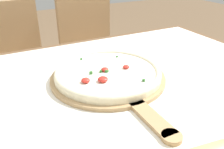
{
  "coord_description": "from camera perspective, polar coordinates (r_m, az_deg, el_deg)",
  "views": [
    {
      "loc": [
        -0.3,
        -0.56,
        1.15
      ],
      "look_at": [
        0.01,
        0.04,
        0.8
      ],
      "focal_mm": 38.0,
      "sensor_mm": 36.0,
      "label": 1
    }
  ],
  "objects": [
    {
      "name": "towel_cloth",
      "position": [
        0.74,
        0.74,
        -3.76
      ],
      "size": [
        1.31,
        0.92,
        0.0
      ],
      "color": "white",
      "rests_on": "dining_table"
    },
    {
      "name": "chair_left",
      "position": [
        1.56,
        -22.34,
        1.59
      ],
      "size": [
        0.41,
        0.41,
        0.91
      ],
      "rotation": [
        0.0,
        0.0,
        0.02
      ],
      "color": "tan",
      "rests_on": "ground_plane"
    },
    {
      "name": "pizza_peel",
      "position": [
        0.79,
        -0.44,
        -1.16
      ],
      "size": [
        0.38,
        0.55,
        0.01
      ],
      "color": "tan",
      "rests_on": "towel_cloth"
    },
    {
      "name": "dining_table",
      "position": [
        0.8,
        0.7,
        -10.05
      ],
      "size": [
        1.39,
        1.0,
        0.76
      ],
      "color": "brown",
      "rests_on": "ground_plane"
    },
    {
      "name": "pizza",
      "position": [
        0.79,
        -1.0,
        0.54
      ],
      "size": [
        0.36,
        0.36,
        0.03
      ],
      "color": "beige",
      "rests_on": "pizza_peel"
    },
    {
      "name": "chair_right",
      "position": [
        1.66,
        -4.93,
        5.12
      ],
      "size": [
        0.43,
        0.43,
        0.91
      ],
      "rotation": [
        0.0,
        0.0,
        0.07
      ],
      "color": "tan",
      "rests_on": "ground_plane"
    }
  ]
}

